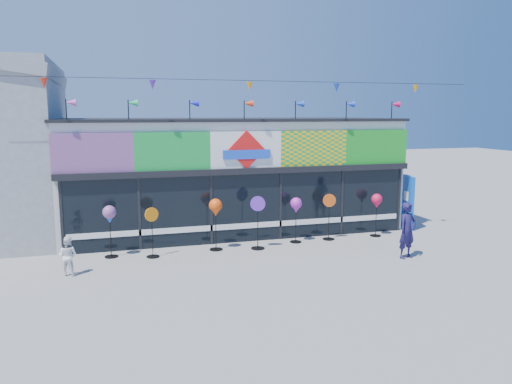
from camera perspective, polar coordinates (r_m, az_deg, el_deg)
name	(u,v)px	position (r m, az deg, el deg)	size (l,w,h in m)	color
ground	(279,272)	(13.81, 2.69, -9.09)	(80.00, 80.00, 0.00)	gray
kite_shop	(229,173)	(18.98, -3.13, 2.21)	(16.00, 5.70, 5.31)	silver
blue_sign	(408,202)	(19.49, 16.95, -1.11)	(0.39, 1.00, 1.99)	blue
spinner_0	(110,216)	(15.47, -16.40, -2.64)	(0.40, 0.40, 1.58)	black
spinner_1	(152,231)	(15.26, -11.78, -4.39)	(0.41, 0.39, 1.52)	black
spinner_2	(216,209)	(15.66, -4.64, -1.96)	(0.42, 0.42, 1.65)	black
spinner_3	(258,221)	(15.82, 0.21, -3.35)	(0.45, 0.43, 1.71)	black
spinner_4	(296,207)	(16.61, 4.61, -1.67)	(0.39, 0.39, 1.52)	black
spinner_5	(329,216)	(17.18, 8.34, -2.68)	(0.44, 0.40, 1.58)	black
spinner_6	(377,202)	(17.91, 13.63, -1.15)	(0.38, 0.38, 1.51)	black
adult_man	(407,230)	(15.52, 16.92, -4.22)	(0.61, 0.40, 1.68)	#1B1544
child	(68,256)	(14.30, -20.71, -6.84)	(0.51, 0.30, 1.05)	white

